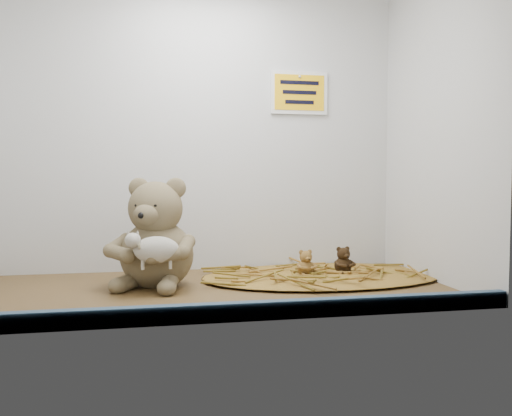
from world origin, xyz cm
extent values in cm
cube|color=#442F17|center=(0.00, 0.00, 0.00)|extent=(120.00, 60.00, 0.40)
cube|color=silver|center=(0.00, 30.00, 45.00)|extent=(120.00, 0.40, 90.00)
cube|color=silver|center=(60.00, 0.00, 45.00)|extent=(0.40, 60.00, 90.00)
cube|color=#364B67|center=(0.00, -28.80, 1.80)|extent=(119.28, 2.20, 3.60)
ellipsoid|color=brown|center=(32.25, 9.94, 0.67)|extent=(69.75, 40.50, 1.35)
cube|color=#E0A20B|center=(30.00, 29.40, 55.00)|extent=(16.00, 1.20, 11.00)
camera|label=1|loc=(-12.62, -123.57, 27.00)|focal=35.00mm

